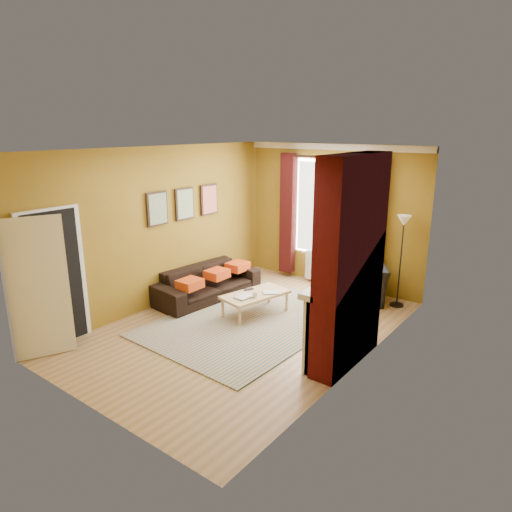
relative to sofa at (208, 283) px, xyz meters
The scene contains 12 objects.
ground 1.58m from the sofa, 23.64° to the right, with size 5.50×5.50×0.00m, color olive.
room_walls 2.34m from the sofa, ahead, with size 3.82×5.54×2.83m.
striped_rug 1.38m from the sofa, 16.32° to the right, with size 2.54×3.44×0.02m.
sofa is the anchor object (origin of this frame).
armchair 2.67m from the sofa, 33.58° to the left, with size 1.13×0.98×0.73m, color black.
coffee_table 1.19m from the sofa, ahead, with size 0.82×1.25×0.38m.
wicker_stool 2.28m from the sofa, 47.42° to the left, with size 0.39×0.39×0.41m.
floor_lamp 3.60m from the sofa, 30.91° to the left, with size 0.27×0.27×1.65m.
book_a 1.10m from the sofa, 18.06° to the right, with size 0.22×0.29×0.03m, color #999999.
book_b 1.32m from the sofa, ahead, with size 0.19×0.26×0.02m, color #999999.
mug 1.34m from the sofa, 10.94° to the right, with size 0.09×0.09×0.08m, color #999999.
tv_remote 1.00m from the sofa, ahead, with size 0.11×0.18×0.02m.
Camera 1 is at (4.17, -5.23, 3.11)m, focal length 32.00 mm.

